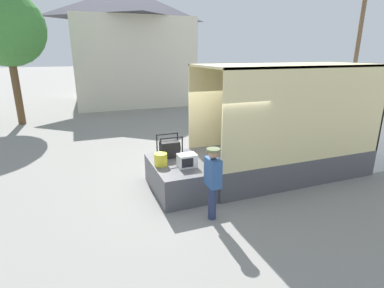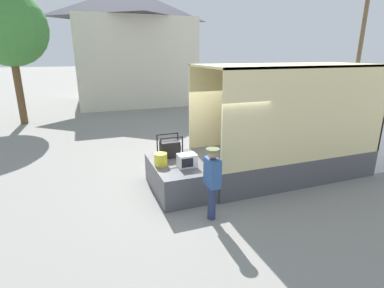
{
  "view_description": "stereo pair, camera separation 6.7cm",
  "coord_description": "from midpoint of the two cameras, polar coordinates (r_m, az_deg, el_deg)",
  "views": [
    {
      "loc": [
        -3.03,
        -7.07,
        3.61
      ],
      "look_at": [
        -0.4,
        -0.2,
        1.34
      ],
      "focal_mm": 28.0,
      "sensor_mm": 36.0,
      "label": 1
    },
    {
      "loc": [
        -2.96,
        -7.1,
        3.61
      ],
      "look_at": [
        -0.4,
        -0.2,
        1.34
      ],
      "focal_mm": 28.0,
      "sensor_mm": 36.0,
      "label": 2
    }
  ],
  "objects": [
    {
      "name": "ground_plane",
      "position": [
        8.5,
        1.81,
        -8.01
      ],
      "size": [
        160.0,
        160.0,
        0.0
      ],
      "primitive_type": "plane",
      "color": "gray"
    },
    {
      "name": "box_truck",
      "position": [
        10.48,
        23.78,
        0.73
      ],
      "size": [
        7.37,
        2.25,
        3.29
      ],
      "color": "white",
      "rests_on": "ground"
    },
    {
      "name": "tailgate_deck",
      "position": [
        8.11,
        -2.74,
        -6.23
      ],
      "size": [
        1.39,
        2.13,
        0.79
      ],
      "primitive_type": "cube",
      "color": "#4C4C51",
      "rests_on": "ground"
    },
    {
      "name": "microwave",
      "position": [
        7.64,
        -1.2,
        -3.16
      ],
      "size": [
        0.47,
        0.35,
        0.34
      ],
      "color": "white",
      "rests_on": "tailgate_deck"
    },
    {
      "name": "portable_generator",
      "position": [
        8.37,
        -4.41,
        -0.9
      ],
      "size": [
        0.65,
        0.45,
        0.63
      ],
      "color": "black",
      "rests_on": "tailgate_deck"
    },
    {
      "name": "orange_bucket",
      "position": [
        7.78,
        -6.21,
        -2.94
      ],
      "size": [
        0.34,
        0.34,
        0.33
      ],
      "color": "yellow",
      "rests_on": "tailgate_deck"
    },
    {
      "name": "worker_person",
      "position": [
        6.54,
        3.69,
        -6.29
      ],
      "size": [
        0.3,
        0.44,
        1.66
      ],
      "color": "navy",
      "rests_on": "ground"
    },
    {
      "name": "house_backdrop",
      "position": [
        23.09,
        -11.89,
        17.76
      ],
      "size": [
        8.26,
        7.02,
        7.86
      ],
      "color": "beige",
      "rests_on": "ground"
    },
    {
      "name": "utility_pole",
      "position": [
        23.71,
        28.97,
        16.16
      ],
      "size": [
        1.8,
        0.28,
        7.79
      ],
      "color": "brown",
      "rests_on": "ground"
    },
    {
      "name": "street_tree",
      "position": [
        17.76,
        -31.95,
        18.11
      ],
      "size": [
        3.58,
        3.58,
        6.49
      ],
      "color": "brown",
      "rests_on": "ground"
    }
  ]
}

